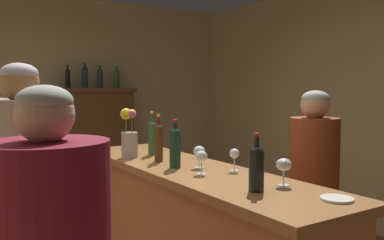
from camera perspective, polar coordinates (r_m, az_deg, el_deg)
The scene contains 18 objects.
wall_back at distance 5.75m, azimuth -22.23°, elevation 2.33°, with size 5.99×0.12×2.78m, color tan.
display_cabinet at distance 5.71m, azimuth -13.42°, elevation -3.22°, with size 1.11×0.42×1.57m.
wine_bottle_rose at distance 2.94m, azimuth -4.63°, elevation -2.90°, with size 0.06×0.06×0.34m.
wine_bottle_chardonnay at distance 2.11m, azimuth 8.88°, elevation -6.30°, with size 0.08×0.08×0.29m.
wine_bottle_riesling at distance 2.70m, azimuth -2.35°, elevation -3.54°, with size 0.07×0.07×0.32m.
wine_bottle_malbec at distance 3.26m, azimuth -5.52°, elevation -2.20°, with size 0.06×0.06×0.34m.
wine_glass_front at distance 2.50m, azimuth 1.32°, elevation -5.16°, with size 0.07×0.07×0.14m.
wine_glass_mid at distance 2.26m, azimuth 12.55°, elevation -6.12°, with size 0.08×0.08×0.15m.
wine_glass_rear at distance 2.61m, azimuth 5.88°, elevation -4.78°, with size 0.06×0.06×0.14m.
wine_glass_spare at distance 2.71m, azimuth 1.00°, elevation -4.44°, with size 0.08×0.08×0.14m.
flower_arrangement at distance 3.14m, azimuth -8.67°, elevation -2.19°, with size 0.13×0.14×0.37m.
cheese_plate at distance 2.06m, azimuth 19.36°, elevation -10.23°, with size 0.15×0.15×0.01m, color white.
display_bottle_left at distance 5.57m, azimuth -16.77°, elevation 5.67°, with size 0.06×0.06×0.30m.
display_bottle_midleft at distance 5.64m, azimuth -14.56°, elevation 5.86°, with size 0.08×0.08×0.32m.
display_bottle_center at distance 5.70m, azimuth -12.57°, elevation 5.78°, with size 0.08×0.08×0.32m.
display_bottle_midright at distance 5.79m, azimuth -10.34°, elevation 5.79°, with size 0.08×0.08×0.33m.
patron_in_grey at distance 2.23m, azimuth -22.21°, elevation -12.70°, with size 0.39×0.39×1.68m.
bartender at distance 2.96m, azimuth 16.41°, elevation -9.58°, with size 0.33×0.33×1.54m.
Camera 1 is at (-1.05, -2.46, 1.55)m, focal length 38.64 mm.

